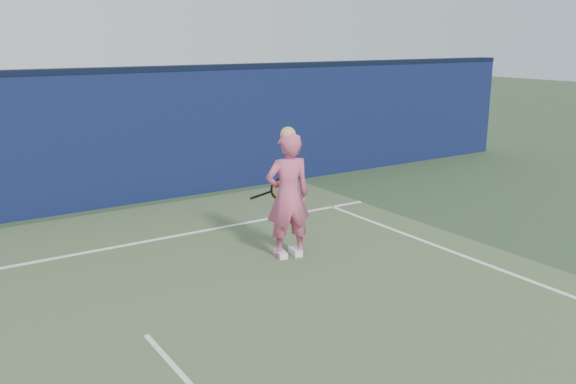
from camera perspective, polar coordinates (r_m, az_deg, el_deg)
ground at (r=6.12m, az=-9.74°, el=-16.79°), size 80.00×80.00×0.00m
backstop_wall at (r=11.69m, az=-22.93°, el=3.86°), size 24.00×0.40×2.50m
wall_cap at (r=11.55m, az=-23.56°, el=10.20°), size 24.00×0.42×0.10m
player at (r=8.77m, az=0.00°, el=-0.32°), size 0.74×0.56×1.92m
racket at (r=9.15m, az=-0.94°, el=0.22°), size 0.60×0.22×0.34m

